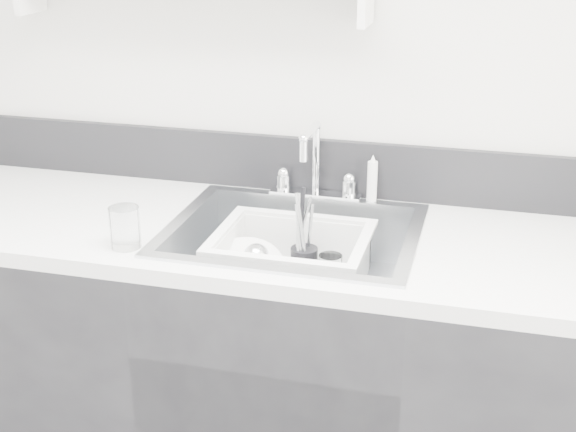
# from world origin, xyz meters

# --- Properties ---
(counter_run) EXTENTS (3.20, 0.62, 0.92)m
(counter_run) POSITION_xyz_m (0.00, 1.19, 0.46)
(counter_run) COLOR black
(counter_run) RESTS_ON ground
(backsplash) EXTENTS (3.20, 0.02, 0.16)m
(backsplash) POSITION_xyz_m (0.00, 1.49, 1.00)
(backsplash) COLOR black
(backsplash) RESTS_ON counter_run
(sink) EXTENTS (0.64, 0.52, 0.20)m
(sink) POSITION_xyz_m (0.00, 1.19, 0.83)
(sink) COLOR silver
(sink) RESTS_ON counter_run
(faucet) EXTENTS (0.26, 0.18, 0.23)m
(faucet) POSITION_xyz_m (0.00, 1.44, 0.98)
(faucet) COLOR silver
(faucet) RESTS_ON counter_run
(side_sprayer) EXTENTS (0.03, 0.03, 0.14)m
(side_sprayer) POSITION_xyz_m (0.16, 1.44, 0.99)
(side_sprayer) COLOR white
(side_sprayer) RESTS_ON counter_run
(wash_tub) EXTENTS (0.49, 0.45, 0.15)m
(wash_tub) POSITION_xyz_m (-0.01, 1.19, 0.83)
(wash_tub) COLOR white
(wash_tub) RESTS_ON sink
(plate_stack) EXTENTS (0.24, 0.24, 0.10)m
(plate_stack) POSITION_xyz_m (-0.11, 1.16, 0.79)
(plate_stack) COLOR white
(plate_stack) RESTS_ON wash_tub
(utensil_cup) EXTENTS (0.07, 0.07, 0.24)m
(utensil_cup) POSITION_xyz_m (0.02, 1.23, 0.82)
(utensil_cup) COLOR black
(utensil_cup) RESTS_ON wash_tub
(ladle) EXTENTS (0.24, 0.29, 0.08)m
(ladle) POSITION_xyz_m (-0.07, 1.15, 0.81)
(ladle) COLOR silver
(ladle) RESTS_ON wash_tub
(tumbler_in_tub) EXTENTS (0.07, 0.07, 0.09)m
(tumbler_in_tub) POSITION_xyz_m (0.10, 1.20, 0.81)
(tumbler_in_tub) COLOR white
(tumbler_in_tub) RESTS_ON wash_tub
(tumbler_counter) EXTENTS (0.09, 0.09, 0.10)m
(tumbler_counter) POSITION_xyz_m (-0.37, 0.99, 0.97)
(tumbler_counter) COLOR white
(tumbler_counter) RESTS_ON counter_run
(bowl_small) EXTENTS (0.12, 0.12, 0.03)m
(bowl_small) POSITION_xyz_m (0.08, 1.11, 0.78)
(bowl_small) COLOR white
(bowl_small) RESTS_ON wash_tub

